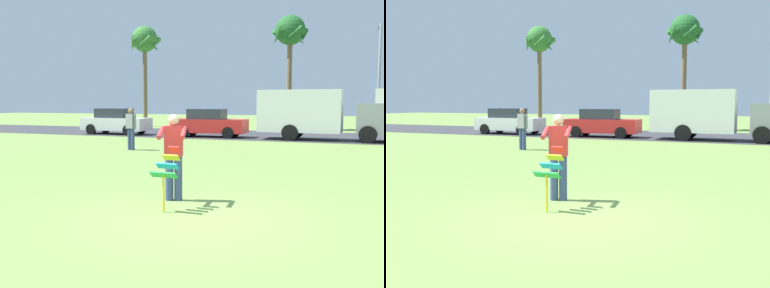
# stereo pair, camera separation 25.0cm
# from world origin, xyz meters

# --- Properties ---
(ground_plane) EXTENTS (120.00, 120.00, 0.00)m
(ground_plane) POSITION_xyz_m (0.00, 0.00, 0.00)
(ground_plane) COLOR olive
(road_strip) EXTENTS (120.00, 8.00, 0.01)m
(road_strip) POSITION_xyz_m (0.00, 19.05, 0.01)
(road_strip) COLOR #38383D
(road_strip) RESTS_ON ground
(person_kite_flyer) EXTENTS (0.68, 0.75, 1.73)m
(person_kite_flyer) POSITION_xyz_m (-0.90, 1.09, 0.95)
(person_kite_flyer) COLOR #384772
(person_kite_flyer) RESTS_ON ground
(kite_held) EXTENTS (0.51, 0.63, 1.15)m
(kite_held) POSITION_xyz_m (-0.69, 0.33, 0.77)
(kite_held) COLOR red
(kite_held) RESTS_ON ground
(parked_car_white) EXTENTS (4.21, 1.86, 1.60)m
(parked_car_white) POSITION_xyz_m (-11.71, 16.65, 0.77)
(parked_car_white) COLOR white
(parked_car_white) RESTS_ON ground
(parked_car_red) EXTENTS (4.25, 1.94, 1.60)m
(parked_car_red) POSITION_xyz_m (-5.58, 16.65, 0.77)
(parked_car_red) COLOR red
(parked_car_red) RESTS_ON ground
(parked_truck_grey_van) EXTENTS (6.74, 2.21, 2.62)m
(parked_truck_grey_van) POSITION_xyz_m (0.32, 16.65, 1.41)
(parked_truck_grey_van) COLOR gray
(parked_truck_grey_van) RESTS_ON ground
(palm_tree_left_near) EXTENTS (2.58, 2.71, 8.17)m
(palm_tree_left_near) POSITION_xyz_m (-14.23, 25.45, 6.78)
(palm_tree_left_near) COLOR brown
(palm_tree_left_near) RESTS_ON ground
(palm_tree_right_near) EXTENTS (2.58, 2.71, 8.11)m
(palm_tree_right_near) POSITION_xyz_m (-2.42, 24.98, 6.73)
(palm_tree_right_near) COLOR brown
(palm_tree_right_near) RESTS_ON ground
(streetlight_pole) EXTENTS (0.24, 1.65, 7.00)m
(streetlight_pole) POSITION_xyz_m (3.46, 24.03, 4.00)
(streetlight_pole) COLOR #9E9EA3
(streetlight_pole) RESTS_ON ground
(person_walker_near) EXTENTS (0.55, 0.30, 1.73)m
(person_walker_near) POSITION_xyz_m (-6.33, 9.01, 0.93)
(person_walker_near) COLOR #384772
(person_walker_near) RESTS_ON ground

